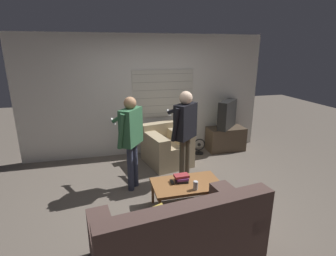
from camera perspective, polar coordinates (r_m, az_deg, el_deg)
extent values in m
plane|color=#665B51|center=(4.24, 0.46, -15.15)|extent=(16.00, 16.00, 0.00)
cube|color=silver|center=(5.67, -4.73, 6.91)|extent=(5.20, 0.06, 2.55)
cube|color=beige|center=(5.69, -1.04, 7.48)|extent=(1.33, 0.02, 1.01)
cube|color=gray|center=(5.76, -0.99, 3.33)|extent=(1.30, 0.00, 0.01)
cube|color=gray|center=(5.72, -1.00, 4.97)|extent=(1.30, 0.00, 0.01)
cube|color=gray|center=(5.69, -1.01, 6.62)|extent=(1.30, 0.00, 0.01)
cube|color=gray|center=(5.67, -1.02, 8.30)|extent=(1.30, 0.00, 0.01)
cube|color=gray|center=(5.64, -1.03, 9.98)|extent=(1.30, 0.00, 0.01)
cube|color=gray|center=(5.63, -1.04, 11.69)|extent=(1.30, 0.00, 0.01)
cube|color=#4C3833|center=(3.15, 1.78, -23.65)|extent=(1.88, 1.09, 0.40)
cube|color=#4C3833|center=(2.64, 4.91, -20.63)|extent=(1.79, 0.44, 0.47)
cube|color=#4C3833|center=(2.81, -13.94, -22.33)|extent=(0.35, 0.88, 0.18)
cube|color=#4C3833|center=(3.30, 14.68, -15.83)|extent=(0.35, 0.88, 0.18)
cube|color=#B29338|center=(2.91, -4.54, -20.06)|extent=(0.42, 0.35, 0.37)
cube|color=tan|center=(5.34, -0.25, -5.39)|extent=(0.96, 1.06, 0.45)
cube|color=tan|center=(5.51, -1.94, -0.44)|extent=(0.80, 0.37, 0.32)
cube|color=tan|center=(5.35, 2.28, -1.65)|extent=(0.44, 0.94, 0.20)
cube|color=tan|center=(5.12, -2.92, -2.53)|extent=(0.44, 0.94, 0.20)
cube|color=brown|center=(3.86, 4.08, -12.13)|extent=(0.98, 0.58, 0.04)
cylinder|color=brown|center=(4.07, -3.34, -13.68)|extent=(0.04, 0.04, 0.36)
cylinder|color=brown|center=(4.31, 8.81, -12.05)|extent=(0.04, 0.04, 0.36)
cylinder|color=brown|center=(3.66, -1.77, -17.58)|extent=(0.04, 0.04, 0.36)
cylinder|color=brown|center=(3.92, 11.74, -15.41)|extent=(0.04, 0.04, 0.36)
cube|color=#4C3D2D|center=(6.16, 12.41, -2.31)|extent=(0.84, 0.44, 0.53)
cube|color=black|center=(6.00, 12.76, 2.92)|extent=(0.63, 0.62, 0.62)
cube|color=#3D4738|center=(6.03, 11.84, 3.05)|extent=(0.42, 0.41, 0.51)
cylinder|color=#33384C|center=(4.33, -8.18, -8.69)|extent=(0.10, 0.10, 0.78)
cylinder|color=#33384C|center=(4.46, -7.22, -7.89)|extent=(0.10, 0.10, 0.78)
cube|color=#336642|center=(4.16, -8.06, 0.27)|extent=(0.41, 0.48, 0.59)
sphere|color=#A87A56|center=(4.06, -8.27, 5.41)|extent=(0.19, 0.19, 0.19)
cylinder|color=#336642|center=(3.98, -10.21, -0.77)|extent=(0.17, 0.14, 0.56)
cylinder|color=#336642|center=(4.44, -9.38, 2.89)|extent=(0.46, 0.35, 0.35)
cube|color=white|center=(4.60, -11.89, 1.39)|extent=(0.09, 0.08, 0.12)
cylinder|color=#4C4233|center=(4.55, 3.13, -7.19)|extent=(0.10, 0.10, 0.79)
cylinder|color=#4C4233|center=(4.68, 4.16, -6.52)|extent=(0.10, 0.10, 0.79)
cube|color=black|center=(4.38, 3.82, 1.47)|extent=(0.47, 0.45, 0.59)
sphere|color=beige|center=(4.29, 3.92, 6.57)|extent=(0.22, 0.22, 0.22)
cylinder|color=black|center=(4.20, 1.61, 0.66)|extent=(0.15, 0.16, 0.57)
cylinder|color=black|center=(4.68, 2.70, 4.35)|extent=(0.41, 0.45, 0.30)
cube|color=white|center=(4.84, 0.10, 3.35)|extent=(0.08, 0.08, 0.13)
cube|color=black|center=(3.89, 2.96, -11.26)|extent=(0.22, 0.20, 0.03)
cube|color=#75387F|center=(3.86, 3.04, -10.89)|extent=(0.17, 0.15, 0.03)
cube|color=maroon|center=(3.85, 2.94, -10.38)|extent=(0.22, 0.14, 0.04)
cylinder|color=silver|center=(3.67, 6.02, -12.36)|extent=(0.07, 0.07, 0.12)
cylinder|color=silver|center=(3.64, 6.05, -11.50)|extent=(0.06, 0.06, 0.00)
cube|color=black|center=(3.84, 0.88, -11.69)|extent=(0.04, 0.13, 0.02)
cylinder|color=black|center=(5.93, 6.74, -5.44)|extent=(0.20, 0.20, 0.02)
cylinder|color=black|center=(5.91, 6.75, -5.07)|extent=(0.03, 0.03, 0.06)
torus|color=black|center=(5.86, 6.80, -3.63)|extent=(0.28, 0.02, 0.28)
sphere|color=black|center=(5.86, 6.80, -3.63)|extent=(0.08, 0.08, 0.08)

